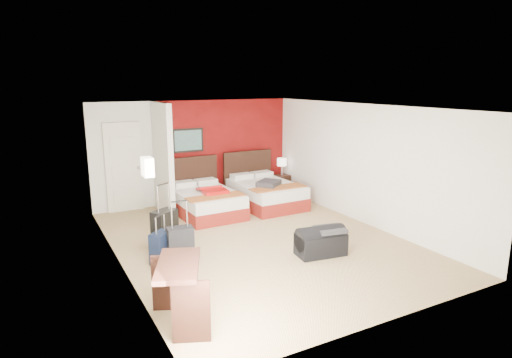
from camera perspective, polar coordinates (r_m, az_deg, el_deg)
ground at (r=8.30m, az=0.26°, el=-8.10°), size 6.50×6.50×0.00m
room_walls at (r=8.72m, az=-12.39°, el=1.21°), size 5.02×6.52×2.50m
red_accent_panel at (r=11.13m, az=-4.29°, el=3.86°), size 3.50×0.04×2.50m
partition_wall at (r=9.96m, az=-12.06°, el=2.58°), size 0.12×1.20×2.50m
entry_door at (r=10.39m, az=-16.89°, el=1.46°), size 0.82×0.06×2.05m
bed_left at (r=9.87m, az=-6.47°, el=-3.16°), size 1.30×1.82×0.54m
bed_right at (r=10.51m, az=1.33°, el=-2.04°), size 1.35×1.89×0.56m
red_suitcase_open at (r=9.74m, az=-5.75°, el=-1.46°), size 0.55×0.74×0.09m
jacket_bundle at (r=10.13m, az=1.68°, el=-0.60°), size 0.69×0.67×0.13m
nightstand at (r=11.69m, az=3.36°, el=-0.68°), size 0.39×0.39×0.51m
table_lamp at (r=11.59m, az=3.39°, el=1.62°), size 0.33×0.33×0.45m
suitcase_black at (r=8.06m, az=-11.84°, el=-6.52°), size 0.52×0.46×0.66m
suitcase_charcoal at (r=7.30m, az=-9.83°, el=-8.73°), size 0.44×0.30×0.61m
suitcase_navy at (r=7.39m, az=-12.26°, el=-8.95°), size 0.43×0.41×0.52m
duffel_bag at (r=7.69m, az=8.46°, el=-8.30°), size 0.88×0.55×0.42m
jacket_draped at (r=7.65m, az=9.65°, el=-6.50°), size 0.56×0.50×0.06m
desk at (r=5.57m, az=-9.99°, el=-14.59°), size 0.84×1.09×0.82m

